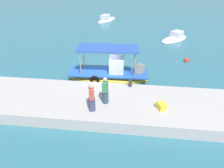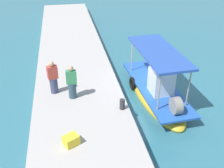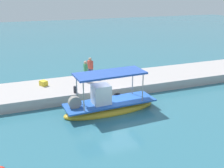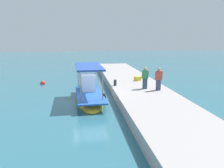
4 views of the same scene
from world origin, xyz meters
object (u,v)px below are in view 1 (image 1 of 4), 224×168
at_px(moored_boat_near, 175,39).
at_px(cargo_crate, 161,106).
at_px(marker_buoy, 186,60).
at_px(moored_boat_mid, 107,20).
at_px(mooring_bollard, 130,83).
at_px(main_fishing_boat, 110,74).
at_px(fisherman_by_crate, 92,99).
at_px(fisherman_near_bollard, 105,92).

bearing_deg(moored_boat_near, cargo_crate, -100.35).
height_order(marker_buoy, moored_boat_mid, moored_boat_mid).
height_order(mooring_bollard, moored_boat_mid, mooring_bollard).
distance_m(main_fishing_boat, moored_boat_near, 12.75).
xyz_separation_m(fisherman_by_crate, cargo_crate, (3.94, 0.61, -0.59)).
distance_m(marker_buoy, moored_boat_mid, 18.04).
bearing_deg(fisherman_by_crate, fisherman_near_bollard, 53.78).
relative_size(main_fishing_boat, moored_boat_mid, 1.30).
relative_size(marker_buoy, moored_boat_near, 0.11).
distance_m(fisherman_near_bollard, cargo_crate, 3.36).
bearing_deg(cargo_crate, fisherman_by_crate, -171.25).
relative_size(fisherman_by_crate, moored_boat_near, 0.39).
bearing_deg(marker_buoy, mooring_bollard, -126.93).
relative_size(marker_buoy, moored_boat_mid, 0.10).
bearing_deg(fisherman_by_crate, main_fishing_boat, 86.39).
xyz_separation_m(fisherman_by_crate, marker_buoy, (7.06, 9.70, -1.41)).
xyz_separation_m(main_fishing_boat, marker_buoy, (6.73, 4.45, -0.35)).
bearing_deg(moored_boat_mid, cargo_crate, -74.73).
distance_m(fisherman_by_crate, cargo_crate, 4.03).
bearing_deg(fisherman_by_crate, moored_boat_near, 67.28).
relative_size(fisherman_near_bollard, fisherman_by_crate, 0.99).
height_order(fisherman_near_bollard, moored_boat_near, fisherman_near_bollard).
distance_m(fisherman_by_crate, mooring_bollard, 3.69).
xyz_separation_m(marker_buoy, moored_boat_mid, (-9.75, 15.18, 0.08)).
xyz_separation_m(main_fishing_boat, fisherman_near_bollard, (0.31, -4.38, 1.05)).
relative_size(fisherman_by_crate, marker_buoy, 3.48).
height_order(main_fishing_boat, moored_boat_mid, main_fishing_boat).
xyz_separation_m(cargo_crate, moored_boat_mid, (-6.63, 24.28, -0.74)).
xyz_separation_m(moored_boat_near, moored_boat_mid, (-9.48, 8.65, 0.01)).
height_order(fisherman_near_bollard, mooring_bollard, fisherman_near_bollard).
relative_size(mooring_bollard, marker_buoy, 1.01).
bearing_deg(marker_buoy, fisherman_near_bollard, -126.05).
relative_size(mooring_bollard, moored_boat_near, 0.11).
height_order(mooring_bollard, cargo_crate, mooring_bollard).
bearing_deg(mooring_bollard, fisherman_near_bollard, -123.18).
height_order(fisherman_near_bollard, moored_boat_mid, fisherman_near_bollard).
bearing_deg(fisherman_near_bollard, main_fishing_boat, 94.02).
bearing_deg(cargo_crate, moored_boat_near, 79.65).
bearing_deg(moored_boat_near, moored_boat_mid, 137.62).
height_order(fisherman_near_bollard, marker_buoy, fisherman_near_bollard).
relative_size(mooring_bollard, cargo_crate, 0.90).
height_order(moored_boat_near, moored_boat_mid, moored_boat_mid).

